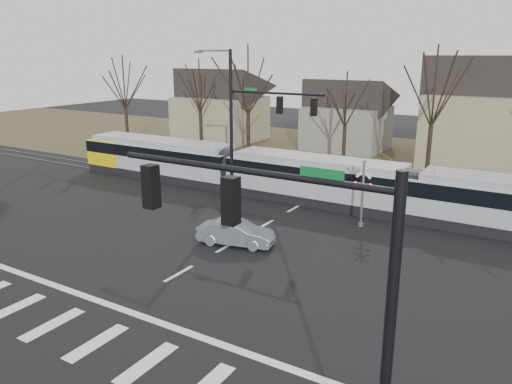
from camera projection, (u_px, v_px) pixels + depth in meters
The scene contains 15 objects.
ground at pixel (149, 291), 21.65m from camera, with size 140.00×140.00×0.00m, color black.
grass_verge at pixel (379, 160), 48.04m from camera, with size 140.00×28.00×0.01m, color #38331E.
crosswalk at pixel (74, 333), 18.35m from camera, with size 27.00×2.60×0.01m.
stop_line at pixel (118, 308), 20.16m from camera, with size 28.00×0.35×0.01m, color silver.
lane_dashes at pixel (308, 201), 34.84m from camera, with size 0.18×30.00×0.01m.
rail_pair at pixel (306, 201), 34.67m from camera, with size 90.00×1.52×0.06m.
tram at pixel (314, 178), 34.15m from camera, with size 41.66×3.09×3.16m.
sedan at pixel (236, 233), 26.68m from camera, with size 4.32×2.31×1.35m, color slate.
signal_pole_near_right at pixel (300, 293), 10.28m from camera, with size 6.72×0.44×8.00m.
signal_pole_far at pixel (252, 123), 31.62m from camera, with size 9.28×0.44×10.20m.
rail_crossing_signal at pixel (362, 196), 29.20m from camera, with size 1.08×0.36×4.00m.
tree_row at pixel (384, 116), 40.75m from camera, with size 59.20×7.20×10.00m.
house_a at pixel (220, 102), 58.44m from camera, with size 9.72×8.64×8.60m.
house_b at pixel (347, 112), 52.76m from camera, with size 8.64×7.56×7.65m.
house_c at pixel (489, 110), 42.98m from camera, with size 10.80×8.64×10.10m.
Camera 1 is at (14.16, -14.46, 9.94)m, focal length 35.00 mm.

